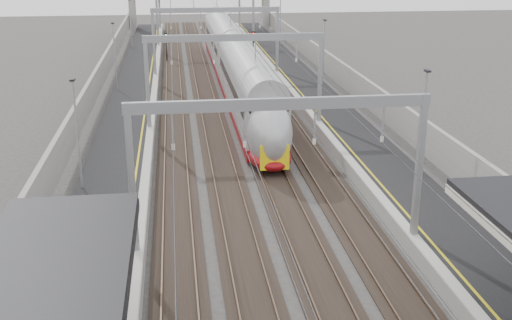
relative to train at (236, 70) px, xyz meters
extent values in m
cube|color=black|center=(-9.50, -11.88, -1.70)|extent=(4.00, 120.00, 1.00)
cube|color=black|center=(6.50, -11.88, -1.70)|extent=(4.00, 120.00, 1.00)
cube|color=black|center=(-6.00, -11.88, -2.16)|extent=(2.40, 140.00, 0.08)
cube|color=brown|center=(-6.72, -11.88, -2.07)|extent=(0.07, 140.00, 0.14)
cube|color=brown|center=(-5.28, -11.88, -2.07)|extent=(0.07, 140.00, 0.14)
cube|color=black|center=(-3.00, -11.88, -2.16)|extent=(2.40, 140.00, 0.08)
cube|color=brown|center=(-3.72, -11.88, -2.07)|extent=(0.07, 140.00, 0.14)
cube|color=brown|center=(-2.28, -11.88, -2.07)|extent=(0.07, 140.00, 0.14)
cube|color=black|center=(0.00, -11.88, -2.16)|extent=(2.40, 140.00, 0.08)
cube|color=brown|center=(-0.72, -11.88, -2.07)|extent=(0.07, 140.00, 0.14)
cube|color=brown|center=(0.72, -11.88, -2.07)|extent=(0.07, 140.00, 0.14)
cube|color=black|center=(3.00, -11.88, -2.16)|extent=(2.40, 140.00, 0.08)
cube|color=brown|center=(2.28, -11.88, -2.07)|extent=(0.07, 140.00, 0.14)
cube|color=brown|center=(3.72, -11.88, -2.07)|extent=(0.07, 140.00, 0.14)
cube|color=gray|center=(-7.80, -34.88, 2.10)|extent=(0.28, 0.28, 6.60)
cube|color=gray|center=(4.80, -34.88, 2.10)|extent=(0.28, 0.28, 6.60)
cube|color=gray|center=(-1.50, -34.88, 5.15)|extent=(13.00, 0.25, 0.50)
cube|color=gray|center=(-7.80, -14.88, 2.10)|extent=(0.28, 0.28, 6.60)
cube|color=gray|center=(4.80, -14.88, 2.10)|extent=(0.28, 0.28, 6.60)
cube|color=gray|center=(-1.50, -14.88, 5.15)|extent=(13.00, 0.25, 0.50)
cube|color=gray|center=(-7.80, 5.12, 2.10)|extent=(0.28, 0.28, 6.60)
cube|color=gray|center=(4.80, 5.12, 2.10)|extent=(0.28, 0.28, 6.60)
cube|color=gray|center=(-1.50, 5.12, 5.15)|extent=(13.00, 0.25, 0.50)
cube|color=gray|center=(-7.80, 25.12, 2.10)|extent=(0.28, 0.28, 6.60)
cube|color=gray|center=(4.80, 25.12, 2.10)|extent=(0.28, 0.28, 6.60)
cube|color=gray|center=(-7.80, 43.12, 2.10)|extent=(0.28, 0.28, 6.60)
cube|color=gray|center=(4.80, 43.12, 2.10)|extent=(0.28, 0.28, 6.60)
cylinder|color=#262628|center=(-6.00, -6.88, 3.30)|extent=(0.03, 140.00, 0.03)
cylinder|color=#262628|center=(-3.00, -6.88, 3.30)|extent=(0.03, 140.00, 0.03)
cylinder|color=#262628|center=(0.00, -6.88, 3.30)|extent=(0.03, 140.00, 0.03)
cylinder|color=#262628|center=(3.00, -6.88, 3.30)|extent=(0.03, 140.00, 0.03)
cylinder|color=black|center=(-11.20, -42.88, 0.80)|extent=(0.20, 0.20, 4.00)
cube|color=gray|center=(-12.00, 43.12, 0.90)|extent=(1.00, 2.20, 6.20)
cube|color=gray|center=(9.00, 43.12, 0.90)|extent=(1.00, 2.20, 6.20)
cube|color=gray|center=(-12.70, -11.88, -0.60)|extent=(0.30, 120.00, 3.20)
cube|color=gray|center=(9.70, -11.88, -0.60)|extent=(0.30, 120.00, 3.20)
cube|color=maroon|center=(0.00, -9.53, -1.58)|extent=(2.85, 24.27, 0.84)
cube|color=#A3A4A9|center=(0.00, -9.53, 0.43)|extent=(2.85, 24.27, 3.17)
cube|color=black|center=(0.00, -18.03, -1.91)|extent=(2.11, 2.53, 0.53)
cube|color=maroon|center=(0.00, 15.16, -1.58)|extent=(2.85, 24.27, 0.84)
cube|color=#A3A4A9|center=(0.00, 15.16, 0.43)|extent=(2.85, 24.27, 3.17)
cube|color=black|center=(0.00, 6.67, -1.91)|extent=(2.11, 2.53, 0.53)
ellipsoid|color=#A3A4A9|center=(0.00, -21.88, 0.11)|extent=(2.85, 5.49, 4.43)
cube|color=yellow|center=(0.00, -24.15, -0.84)|extent=(1.79, 0.12, 1.58)
cube|color=black|center=(0.00, -23.67, 0.74)|extent=(1.69, 0.60, 0.99)
cylinder|color=black|center=(-6.70, 17.86, -0.70)|extent=(0.12, 0.12, 3.00)
cube|color=black|center=(-6.70, 17.86, 0.90)|extent=(0.32, 0.22, 0.75)
sphere|color=#0CE526|center=(-6.70, 17.73, 1.05)|extent=(0.16, 0.16, 0.16)
cylinder|color=black|center=(1.70, 14.65, -0.70)|extent=(0.12, 0.12, 3.00)
cube|color=black|center=(1.70, 14.65, 0.90)|extent=(0.32, 0.22, 0.75)
sphere|color=red|center=(1.70, 14.52, 1.05)|extent=(0.16, 0.16, 0.16)
cylinder|color=black|center=(3.90, 18.00, -0.70)|extent=(0.12, 0.12, 3.00)
cube|color=black|center=(3.90, 18.00, 0.90)|extent=(0.32, 0.22, 0.75)
sphere|color=red|center=(3.90, 17.87, 1.05)|extent=(0.16, 0.16, 0.16)
camera|label=1|loc=(-5.81, -60.61, 11.52)|focal=45.00mm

